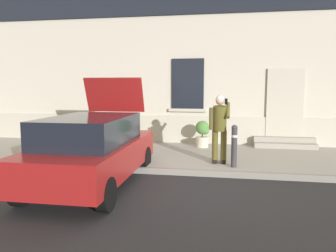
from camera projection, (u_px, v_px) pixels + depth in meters
name	position (u px, v px, depth m)	size (l,w,h in m)	color
ground_plane	(181.00, 187.00, 6.97)	(80.00, 80.00, 0.00)	#232326
sidewalk	(194.00, 156.00, 9.69)	(24.00, 3.60, 0.15)	#99968E
curb_edge	(186.00, 172.00, 7.88)	(24.00, 0.12, 0.15)	gray
building_facade	(202.00, 41.00, 11.68)	(24.00, 1.52, 7.50)	beige
entrance_stoop	(284.00, 143.00, 10.68)	(1.93, 0.64, 0.32)	#9E998E
hatchback_car_red	(93.00, 149.00, 7.01)	(1.81, 4.08, 2.34)	maroon
bollard_near_person	(234.00, 144.00, 8.01)	(0.15, 0.15, 1.04)	#333338
bollard_far_left	(82.00, 140.00, 8.69)	(0.15, 0.15, 1.04)	#333338
person_on_phone	(220.00, 125.00, 8.30)	(0.51, 0.48, 1.75)	#514C1E
planter_terracotta	(52.00, 129.00, 11.67)	(0.44, 0.44, 0.86)	#B25B38
planter_olive	(124.00, 131.00, 11.18)	(0.44, 0.44, 0.86)	#606B38
planter_cream	(203.00, 133.00, 10.64)	(0.44, 0.44, 0.86)	beige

